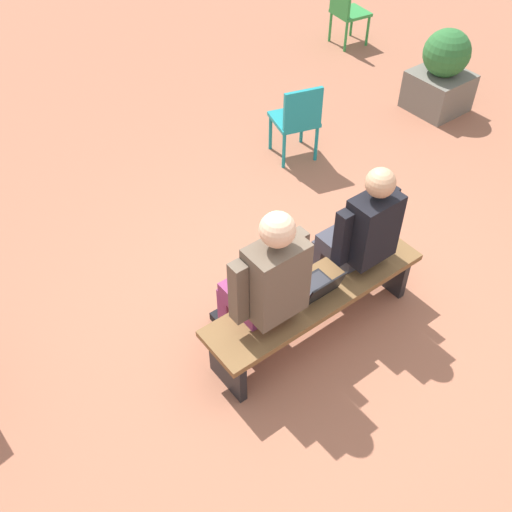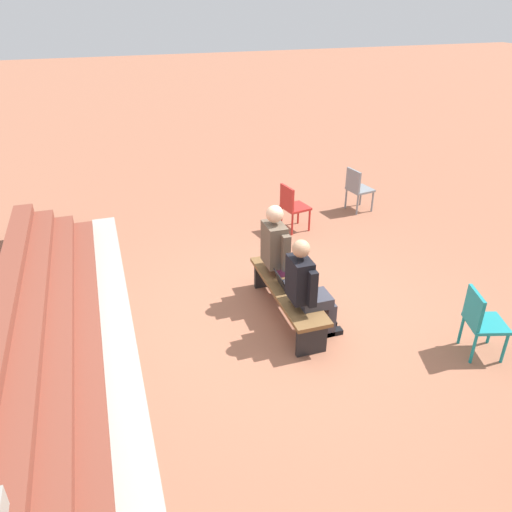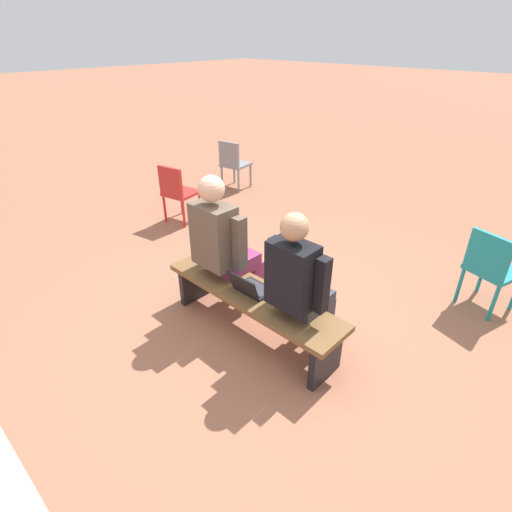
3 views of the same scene
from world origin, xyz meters
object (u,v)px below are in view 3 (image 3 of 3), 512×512
laptop (250,287)px  plastic_chair_far_right (491,266)px  person_student (300,283)px  person_adult (224,244)px  plastic_chair_foreground (177,190)px  bench (252,301)px  plastic_chair_near_bench_left (233,162)px

laptop → plastic_chair_far_right: plastic_chair_far_right is taller
plastic_chair_far_right → person_student: bearing=62.5°
person_adult → laptop: 0.49m
person_adult → plastic_chair_foreground: 2.28m
bench → laptop: laptop is taller
plastic_chair_near_bench_left → plastic_chair_foreground: size_ratio=1.00×
person_adult → plastic_chair_foreground: size_ratio=1.68×
laptop → person_adult: bearing=-11.4°
person_student → laptop: 0.52m
person_student → plastic_chair_foreground: size_ratio=1.60×
bench → laptop: (0.01, 0.01, 0.15)m
bench → plastic_chair_far_right: size_ratio=2.14×
laptop → plastic_chair_far_right: 2.32m
laptop → plastic_chair_foreground: plastic_chair_foreground is taller
bench → plastic_chair_foreground: 2.68m
person_adult → bench: bearing=170.4°
person_student → plastic_chair_near_bench_left: person_student is taller
plastic_chair_foreground → laptop: bearing=156.9°
bench → plastic_chair_near_bench_left: 3.87m
bench → plastic_chair_near_bench_left: size_ratio=2.14×
bench → plastic_chair_near_bench_left: plastic_chair_near_bench_left is taller
laptop → plastic_chair_foreground: bearing=-23.1°
person_student → plastic_chair_near_bench_left: 4.19m
bench → plastic_chair_foreground: bearing=-22.8°
plastic_chair_near_bench_left → person_student: bearing=143.7°
bench → person_adult: person_adult is taller
person_student → plastic_chair_near_bench_left: bearing=-36.3°
plastic_chair_near_bench_left → plastic_chair_foreground: 1.57m
plastic_chair_near_bench_left → plastic_chair_far_right: same height
person_student → plastic_chair_far_right: 2.01m
laptop → plastic_chair_near_bench_left: (2.91, -2.56, -0.02)m
bench → laptop: 0.15m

